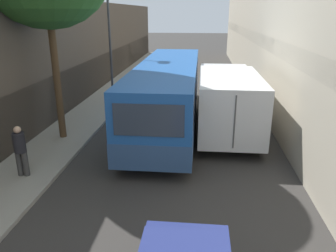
{
  "coord_description": "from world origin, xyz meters",
  "views": [
    {
      "loc": [
        0.91,
        1.67,
        5.1
      ],
      "look_at": [
        -0.07,
        11.66,
        1.6
      ],
      "focal_mm": 35.0,
      "sensor_mm": 36.0,
      "label": 1
    }
  ],
  "objects_px": {
    "bus": "(168,92)",
    "box_truck": "(227,98)",
    "street_lamp": "(109,17)",
    "pedestrian": "(20,149)"
  },
  "relations": [
    {
      "from": "box_truck",
      "to": "street_lamp",
      "type": "relative_size",
      "value": 1.07
    },
    {
      "from": "bus",
      "to": "box_truck",
      "type": "distance_m",
      "value": 2.77
    },
    {
      "from": "bus",
      "to": "pedestrian",
      "type": "relative_size",
      "value": 7.19
    },
    {
      "from": "pedestrian",
      "to": "street_lamp",
      "type": "bearing_deg",
      "value": 84.7
    },
    {
      "from": "box_truck",
      "to": "bus",
      "type": "bearing_deg",
      "value": 166.87
    },
    {
      "from": "bus",
      "to": "box_truck",
      "type": "relative_size",
      "value": 1.63
    },
    {
      "from": "street_lamp",
      "to": "box_truck",
      "type": "bearing_deg",
      "value": -26.08
    },
    {
      "from": "pedestrian",
      "to": "street_lamp",
      "type": "relative_size",
      "value": 0.24
    },
    {
      "from": "box_truck",
      "to": "street_lamp",
      "type": "xyz_separation_m",
      "value": [
        -6.01,
        2.94,
        3.39
      ]
    },
    {
      "from": "bus",
      "to": "box_truck",
      "type": "bearing_deg",
      "value": -13.13
    }
  ]
}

